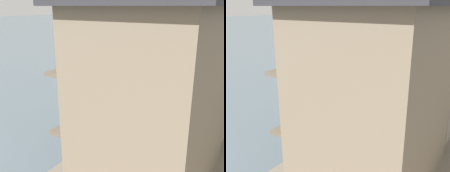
{
  "view_description": "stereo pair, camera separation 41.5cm",
  "coord_description": "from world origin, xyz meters",
  "views": [
    {
      "loc": [
        14.92,
        -5.18,
        8.7
      ],
      "look_at": [
        2.6,
        13.58,
        1.75
      ],
      "focal_mm": 41.5,
      "sensor_mm": 36.0,
      "label": 1
    },
    {
      "loc": [
        15.26,
        -4.95,
        8.7
      ],
      "look_at": [
        2.6,
        13.58,
        1.75
      ],
      "focal_mm": 41.5,
      "sensor_mm": 36.0,
      "label": 2
    }
  ],
  "objects": [
    {
      "name": "house_waterfront_nearest",
      "position": [
        10.44,
        5.03,
        5.2
      ],
      "size": [
        6.37,
        7.58,
        8.74
      ],
      "color": "#7F705B",
      "rests_on": "riverbank_right"
    },
    {
      "name": "boat_moored_second",
      "position": [
        4.58,
        15.32,
        0.31
      ],
      "size": [
        1.46,
        3.96,
        0.82
      ],
      "color": "#232326",
      "rests_on": "ground"
    },
    {
      "name": "house_waterfront_second",
      "position": [
        10.34,
        12.68,
        5.2
      ],
      "size": [
        6.17,
        6.93,
        8.74
      ],
      "color": "gray",
      "rests_on": "riverbank_right"
    },
    {
      "name": "boat_moored_nearest",
      "position": [
        4.95,
        47.0,
        0.23
      ],
      "size": [
        0.94,
        5.54,
        0.7
      ],
      "color": "brown",
      "rests_on": "ground"
    },
    {
      "name": "hill_far_west",
      "position": [
        -19.74,
        110.48,
        9.67
      ],
      "size": [
        39.84,
        39.84,
        19.34
      ],
      "primitive_type": "cone",
      "color": "slate",
      "rests_on": "ground"
    },
    {
      "name": "boat_midriver_drifting",
      "position": [
        -1.0,
        28.11,
        0.25
      ],
      "size": [
        4.01,
        4.2,
        0.72
      ],
      "color": "#232326",
      "rests_on": "ground"
    },
    {
      "name": "boat_moored_far",
      "position": [
        4.18,
        9.55,
        0.18
      ],
      "size": [
        1.71,
        4.13,
        0.54
      ],
      "color": "#33281E",
      "rests_on": "ground"
    },
    {
      "name": "boat_moored_third",
      "position": [
        -0.83,
        39.42,
        0.26
      ],
      "size": [
        4.99,
        2.75,
        0.75
      ],
      "color": "#232326",
      "rests_on": "ground"
    }
  ]
}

